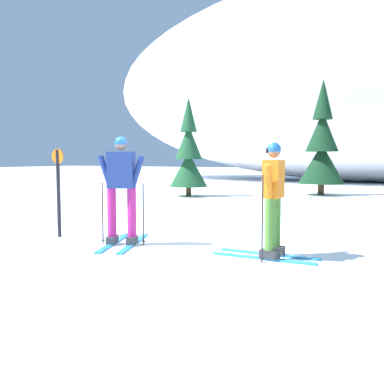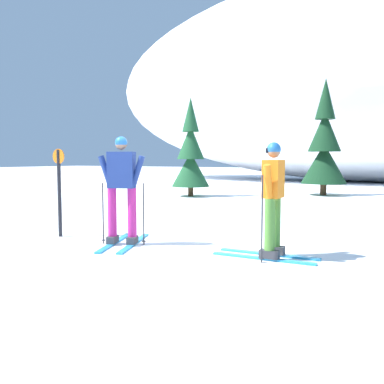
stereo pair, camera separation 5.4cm
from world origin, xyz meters
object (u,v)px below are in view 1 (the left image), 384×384
(pine_tree_center_left, at_px, (322,147))
(pine_tree_far_left, at_px, (189,155))
(trail_marker_post, at_px, (58,188))
(skier_navy_jacket, at_px, (122,188))
(skier_orange_jacket, at_px, (273,198))

(pine_tree_center_left, bearing_deg, pine_tree_far_left, -146.25)
(pine_tree_center_left, xyz_separation_m, trail_marker_post, (-2.66, -11.63, -1.03))
(pine_tree_center_left, bearing_deg, trail_marker_post, -102.90)
(skier_navy_jacket, bearing_deg, skier_orange_jacket, 6.68)
(skier_navy_jacket, height_order, trail_marker_post, skier_navy_jacket)
(pine_tree_far_left, xyz_separation_m, trail_marker_post, (1.86, -8.61, -0.68))
(skier_orange_jacket, height_order, pine_tree_far_left, pine_tree_far_left)
(pine_tree_center_left, height_order, trail_marker_post, pine_tree_center_left)
(skier_orange_jacket, height_order, trail_marker_post, skier_orange_jacket)
(pine_tree_far_left, bearing_deg, trail_marker_post, -77.84)
(skier_orange_jacket, bearing_deg, trail_marker_post, -176.48)
(skier_orange_jacket, height_order, skier_navy_jacket, skier_navy_jacket)
(skier_orange_jacket, relative_size, skier_navy_jacket, 0.93)
(skier_orange_jacket, bearing_deg, skier_navy_jacket, -173.32)
(skier_navy_jacket, bearing_deg, pine_tree_far_left, 111.28)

